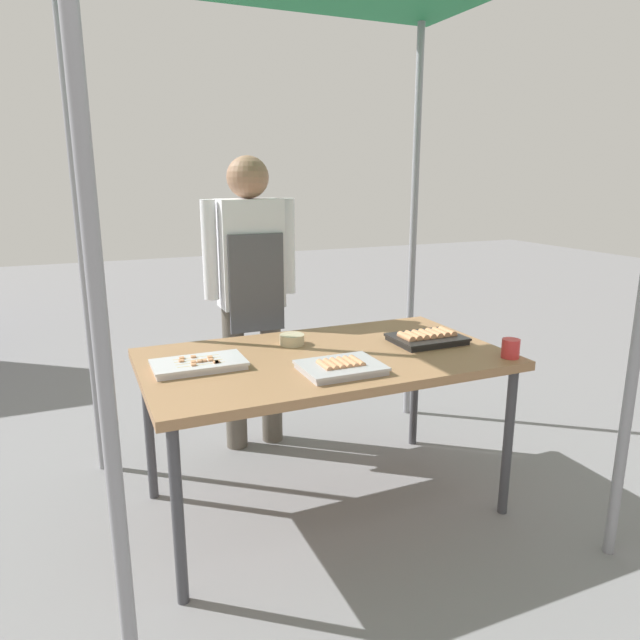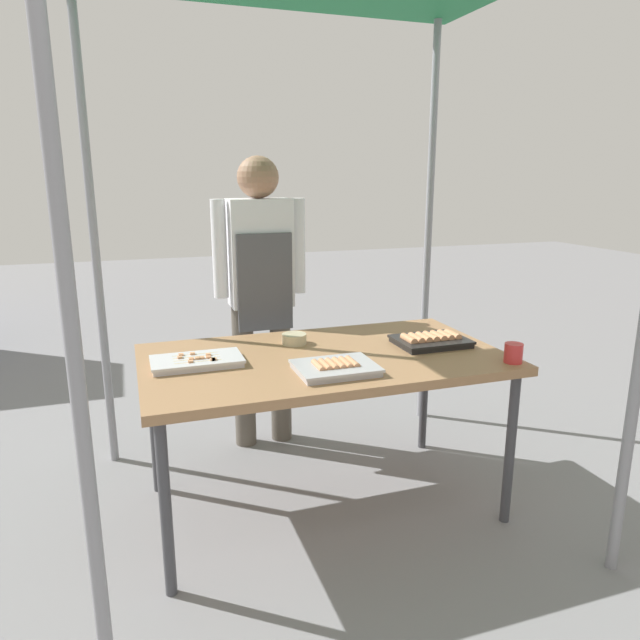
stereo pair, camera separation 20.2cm
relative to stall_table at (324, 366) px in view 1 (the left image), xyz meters
The scene contains 8 objects.
ground_plane 0.70m from the stall_table, ahead, with size 18.00×18.00×0.00m, color slate.
stall_table is the anchor object (origin of this frame).
tray_grilled_sausages 0.24m from the stall_table, 97.04° to the right, with size 0.33×0.26×0.05m.
tray_meat_skewers 0.56m from the stall_table, behind, with size 0.38×0.21×0.04m.
tray_pork_links 0.54m from the stall_table, ahead, with size 0.34×0.25×0.06m.
condiment_bowl 0.24m from the stall_table, 109.40° to the left, with size 0.12×0.12×0.05m, color #BFB28C.
drink_cup_near_edge 0.83m from the stall_table, 25.99° to the right, with size 0.08×0.08×0.08m, color red.
vendor_woman 0.82m from the stall_table, 97.96° to the left, with size 0.52×0.23×1.63m.
Camera 1 is at (-0.99, -2.26, 1.53)m, focal length 32.36 mm.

